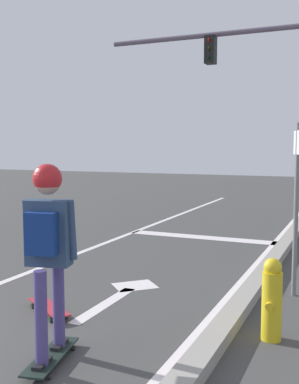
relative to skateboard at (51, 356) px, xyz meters
name	(u,v)px	position (x,y,z in m)	size (l,w,h in m)	color
lane_line_center	(79,253)	(-2.12, 3.80, -0.06)	(0.12, 20.00, 0.01)	silver
lane_line_curbside	(251,271)	(0.99, 3.80, -0.06)	(0.12, 20.00, 0.01)	silver
stop_bar	(204,237)	(-0.49, 6.12, -0.06)	(3.26, 0.40, 0.01)	silver
lane_arrow_stem	(105,304)	(-0.32, 1.55, -0.06)	(0.16, 1.40, 0.01)	silver
lane_arrow_head	(135,286)	(-0.32, 2.40, -0.06)	(0.56, 0.44, 0.01)	silver
curb_strip	(267,269)	(1.24, 3.80, 0.01)	(0.24, 24.00, 0.14)	gray
skateboard	(51,356)	(0.00, 0.00, 0.00)	(0.39, 0.86, 0.07)	black
skater	(48,235)	(0.00, -0.02, 1.10)	(0.46, 0.63, 1.71)	#423976
spare_skateboard	(49,307)	(-0.77, 1.02, 0.01)	(0.79, 0.59, 0.09)	#AF2733
traffic_signal_mast	(266,82)	(0.48, 7.62, 3.33)	(5.20, 0.34, 4.84)	#5F5263
street_sign_post	(297,184)	(1.75, 2.86, 1.40)	(0.16, 0.43, 2.23)	slate
fire_hydrant	(272,299)	(1.71, 1.31, 0.35)	(0.20, 0.30, 0.83)	gold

